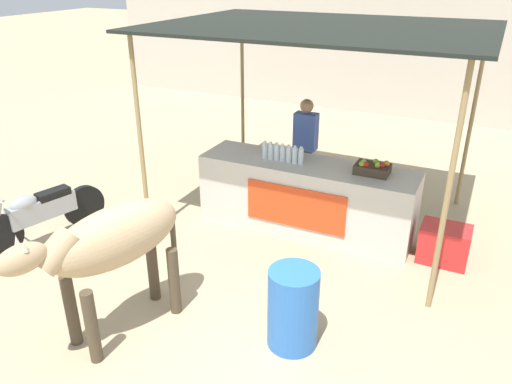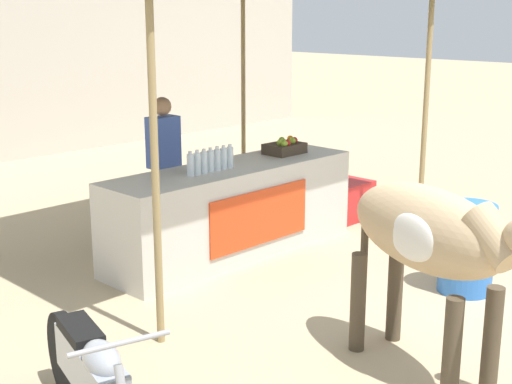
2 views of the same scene
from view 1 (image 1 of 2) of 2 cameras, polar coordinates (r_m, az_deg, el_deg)
The scene contains 10 objects.
ground_plane at distance 5.56m, azimuth -2.73°, elevation -13.68°, with size 60.00×60.00×0.00m, color tan.
stall_counter at distance 7.03m, azimuth 5.72°, elevation -0.43°, with size 3.00×0.82×0.96m.
stall_awning at distance 6.70m, azimuth 7.48°, elevation 17.47°, with size 4.20×3.20×2.74m.
water_bottle_row at distance 6.88m, azimuth 3.06°, elevation 4.46°, with size 0.61×0.07×0.25m.
fruit_crate at distance 6.64m, azimuth 13.17°, elevation 2.66°, with size 0.44×0.32×0.18m.
vendor_behind_counter at distance 7.64m, azimuth 5.61°, elevation 4.69°, with size 0.34×0.22×1.65m.
cooler_box at distance 6.73m, azimuth 20.69°, elevation -5.57°, with size 0.60×0.44×0.48m, color red.
water_barrel at distance 4.96m, azimuth 4.25°, elevation -13.11°, with size 0.50×0.50×0.84m, color blue.
cow at distance 4.96m, azimuth -16.21°, elevation -5.56°, with size 0.88×1.85×1.44m.
motorcycle_parked at distance 7.23m, azimuth -23.32°, elevation -2.20°, with size 0.69×1.76×0.90m.
Camera 1 is at (2.13, -3.80, 3.46)m, focal length 35.00 mm.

